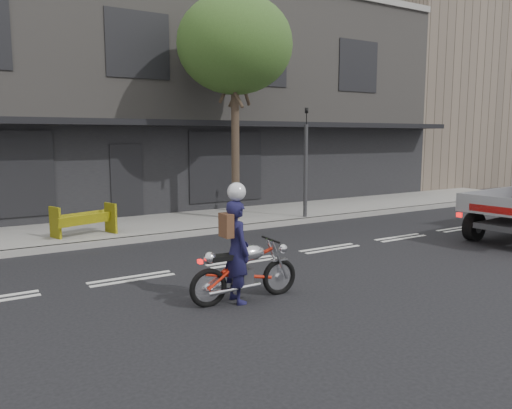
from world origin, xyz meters
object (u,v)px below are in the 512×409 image
(traffic_light_pole, at_px, (306,169))
(construction_barrier, at_px, (86,221))
(motorcycle, at_px, (245,270))
(rider, at_px, (237,251))
(street_tree, at_px, (235,45))

(traffic_light_pole, bearing_deg, construction_barrier, 176.85)
(motorcycle, distance_m, rider, 0.35)
(rider, bearing_deg, street_tree, -26.11)
(construction_barrier, bearing_deg, traffic_light_pole, -3.15)
(construction_barrier, bearing_deg, motorcycle, -78.83)
(motorcycle, xyz_separation_m, rider, (-0.15, 0.00, 0.32))
(street_tree, relative_size, construction_barrier, 4.62)
(street_tree, xyz_separation_m, construction_barrier, (-4.56, -0.49, -4.72))
(traffic_light_pole, bearing_deg, rider, -135.22)
(rider, relative_size, construction_barrier, 1.13)
(street_tree, distance_m, construction_barrier, 6.58)
(street_tree, height_order, traffic_light_pole, street_tree)
(motorcycle, xyz_separation_m, construction_barrier, (-1.16, 5.87, 0.05))
(rider, bearing_deg, construction_barrier, 12.81)
(street_tree, distance_m, traffic_light_pole, 4.23)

